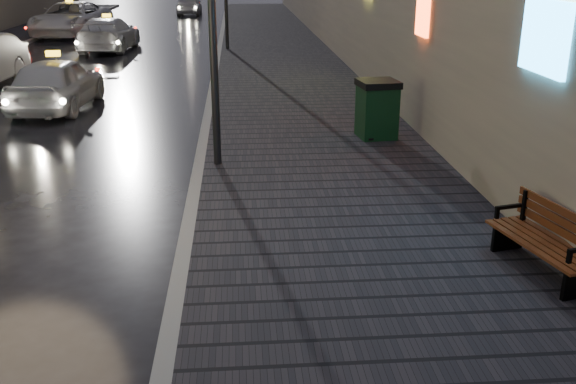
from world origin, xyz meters
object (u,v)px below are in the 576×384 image
object	(u,v)px
bench	(548,240)
taxi_far	(71,19)
trash_bin	(377,109)
taxi_near	(57,83)
taxi_mid	(108,34)
car_far	(189,5)

from	to	relation	value
bench	taxi_far	distance (m)	29.90
trash_bin	taxi_far	world-z (taller)	taxi_far
bench	trash_bin	xyz separation A→B (m)	(-0.76, 6.29, 0.20)
taxi_near	taxi_mid	world-z (taller)	taxi_mid
trash_bin	taxi_near	world-z (taller)	taxi_near
bench	taxi_mid	distance (m)	23.52
trash_bin	taxi_near	xyz separation A→B (m)	(-7.59, 3.96, -0.08)
taxi_far	car_far	size ratio (longest dim) A/B	1.51
taxi_near	car_far	distance (m)	29.67
bench	taxi_near	bearing A→B (deg)	116.31
bench	car_far	bearing A→B (deg)	86.99
taxi_near	taxi_mid	bearing A→B (deg)	-81.91
trash_bin	taxi_near	size ratio (longest dim) A/B	0.30
trash_bin	taxi_far	xyz separation A→B (m)	(-11.23, 21.10, 0.06)
car_far	taxi_near	bearing A→B (deg)	87.88
trash_bin	taxi_far	bearing A→B (deg)	111.03
bench	taxi_mid	bearing A→B (deg)	99.95
taxi_near	taxi_far	distance (m)	17.52
trash_bin	car_far	bearing A→B (deg)	93.40
bench	taxi_far	world-z (taller)	taxi_far
taxi_far	taxi_mid	bearing A→B (deg)	-56.07
taxi_mid	trash_bin	bearing A→B (deg)	121.73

